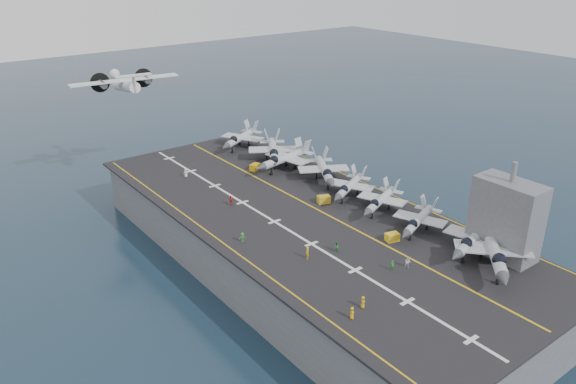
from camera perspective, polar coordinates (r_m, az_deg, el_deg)
ground at (r=104.63m, az=1.34°, el=-7.24°), size 500.00×500.00×0.00m
hull at (r=102.17m, az=1.37°, el=-4.83°), size 36.00×90.00×10.00m
flight_deck at (r=99.82m, az=1.40°, el=-2.20°), size 38.00×92.00×0.40m
foul_line at (r=101.45m, az=2.72°, el=-1.64°), size 0.35×90.00×0.02m
landing_centerline at (r=96.45m, az=-1.39°, el=-3.02°), size 0.50×90.00×0.02m
deck_edge_port at (r=91.16m, az=-7.01°, el=-4.87°), size 0.25×90.00×0.02m
deck_edge_stbd at (r=111.26m, az=8.86°, el=0.43°), size 0.25×90.00×0.02m
island_superstructure at (r=89.32m, az=21.39°, el=-1.68°), size 5.00×10.00×15.00m
fighter_jet_0 at (r=87.18m, az=20.23°, el=-5.54°), size 19.60×19.34×5.74m
fighter_jet_1 at (r=90.58m, az=18.44°, el=-4.40°), size 16.46×12.92×5.05m
fighter_jet_2 at (r=94.69m, az=13.15°, el=-2.71°), size 15.13×12.65×4.48m
fighter_jet_3 at (r=100.73m, az=9.41°, el=-0.74°), size 15.31×12.87×4.53m
fighter_jet_4 at (r=105.80m, az=6.28°, el=0.67°), size 15.74×13.69×4.59m
fighter_jet_5 at (r=112.29m, az=3.71°, el=2.34°), size 16.56×18.35×5.31m
fighter_jet_6 at (r=118.29m, az=-0.28°, el=3.52°), size 17.14×13.00×5.39m
fighter_jet_7 at (r=122.86m, az=-1.52°, el=4.34°), size 17.87×19.38×5.60m
fighter_jet_8 at (r=132.32m, az=-4.83°, el=5.57°), size 17.77×15.74×5.16m
tow_cart_a at (r=91.63m, az=10.54°, el=-4.51°), size 2.41×1.86×1.28m
tow_cart_b at (r=103.43m, az=3.65°, el=-0.75°), size 2.64×2.18×1.36m
tow_cart_c at (r=118.97m, az=-3.38°, el=2.56°), size 2.59×2.17×1.32m
crew_0 at (r=74.88m, az=7.61°, el=-11.02°), size 1.11×1.23×1.70m
crew_1 at (r=85.01m, az=1.98°, el=-6.19°), size 0.91×1.24×1.92m
crew_2 at (r=87.22m, az=4.90°, el=-5.52°), size 1.25×1.16×1.74m
crew_3 at (r=89.84m, az=-4.64°, el=-4.62°), size 1.17×0.99×1.66m
crew_4 at (r=102.70m, az=-5.82°, el=-0.86°), size 1.33×1.17×1.86m
crew_5 at (r=116.96m, az=-10.35°, el=1.93°), size 1.20×1.23×1.72m
crew_6 at (r=83.49m, az=10.55°, el=-7.33°), size 1.16×1.15×1.63m
crew_7 at (r=84.56m, az=12.07°, el=-6.99°), size 1.21×1.28×1.78m
transport_plane at (r=134.37m, az=-16.16°, el=10.28°), size 26.13×19.35×5.75m
crew_8 at (r=72.78m, az=6.52°, el=-12.10°), size 1.11×1.23×1.70m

